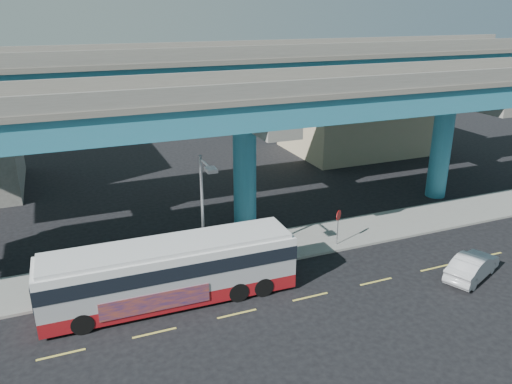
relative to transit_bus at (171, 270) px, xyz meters
name	(u,v)px	position (x,y,z in m)	size (l,w,h in m)	color
ground	(308,294)	(6.60, -2.01, -1.76)	(120.00, 120.00, 0.00)	black
sidewalk	(266,248)	(6.60, 3.49, -1.68)	(70.00, 4.00, 0.15)	gray
lane_markings	(310,297)	(6.60, -2.31, -1.75)	(58.00, 0.12, 0.01)	#D8C64C
viaduct	(243,90)	(6.60, 7.10, 7.38)	(52.00, 12.40, 11.70)	teal
building_beige	(360,116)	(24.60, 20.97, 1.75)	(14.00, 10.23, 7.00)	tan
transit_bus	(171,270)	(0.00, 0.00, 0.00)	(12.56, 2.93, 3.21)	maroon
sedan	(472,266)	(15.69, -3.87, -1.07)	(4.42, 3.01, 1.38)	silver
street_lamp	(205,201)	(2.28, 1.46, 2.80)	(0.50, 2.24, 6.68)	gray
stop_sign	(338,220)	(10.83, 2.17, 0.02)	(0.58, 0.42, 2.30)	gray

